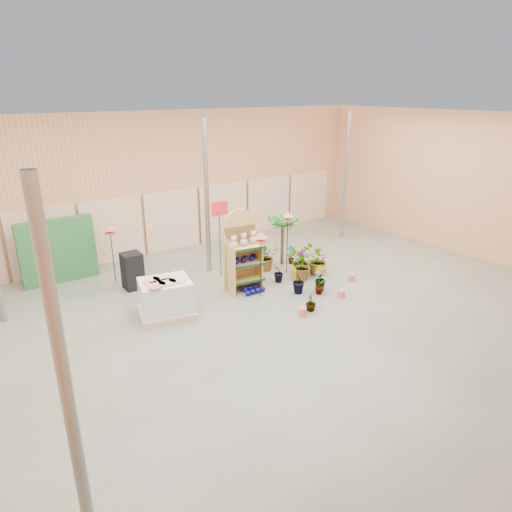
{
  "coord_description": "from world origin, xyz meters",
  "views": [
    {
      "loc": [
        -6.13,
        -7.66,
        5.13
      ],
      "look_at": [
        0.3,
        1.5,
        1.0
      ],
      "focal_mm": 32.0,
      "sensor_mm": 36.0,
      "label": 1
    }
  ],
  "objects_px": {
    "display_shelf": "(242,253)",
    "potted_plant_2": "(302,266)",
    "bird_table_front": "(261,237)",
    "pallet_stack": "(166,298)"
  },
  "relations": [
    {
      "from": "display_shelf",
      "to": "potted_plant_2",
      "type": "relative_size",
      "value": 2.66
    },
    {
      "from": "display_shelf",
      "to": "pallet_stack",
      "type": "height_order",
      "value": "display_shelf"
    },
    {
      "from": "display_shelf",
      "to": "potted_plant_2",
      "type": "distance_m",
      "value": 1.85
    },
    {
      "from": "potted_plant_2",
      "to": "pallet_stack",
      "type": "bearing_deg",
      "value": 177.4
    },
    {
      "from": "pallet_stack",
      "to": "display_shelf",
      "type": "bearing_deg",
      "value": 21.25
    },
    {
      "from": "display_shelf",
      "to": "bird_table_front",
      "type": "relative_size",
      "value": 1.25
    },
    {
      "from": "potted_plant_2",
      "to": "display_shelf",
      "type": "bearing_deg",
      "value": 162.58
    },
    {
      "from": "bird_table_front",
      "to": "potted_plant_2",
      "type": "xyz_separation_m",
      "value": [
        1.58,
        0.23,
        -1.21
      ]
    },
    {
      "from": "display_shelf",
      "to": "bird_table_front",
      "type": "bearing_deg",
      "value": -73.51
    },
    {
      "from": "display_shelf",
      "to": "pallet_stack",
      "type": "relative_size",
      "value": 1.48
    }
  ]
}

